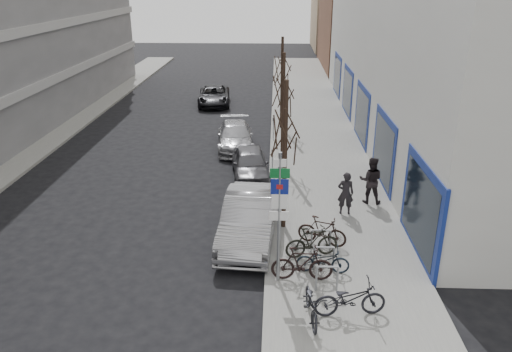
# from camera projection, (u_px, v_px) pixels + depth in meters

# --- Properties ---
(ground) EXTENTS (120.00, 120.00, 0.00)m
(ground) POSITION_uv_depth(u_px,v_px,m) (199.00, 282.00, 15.11)
(ground) COLOR black
(ground) RESTS_ON ground
(sidewalk_east) EXTENTS (5.00, 70.00, 0.15)m
(sidewalk_east) POSITION_uv_depth(u_px,v_px,m) (321.00, 166.00, 24.21)
(sidewalk_east) COLOR slate
(sidewalk_east) RESTS_ON ground
(sidewalk_west) EXTENTS (3.00, 70.00, 0.15)m
(sidewalk_west) POSITION_uv_depth(u_px,v_px,m) (8.00, 162.00, 24.78)
(sidewalk_west) COLOR slate
(sidewalk_west) RESTS_ON ground
(brick_building_far) EXTENTS (12.00, 14.00, 8.00)m
(brick_building_far) POSITION_uv_depth(u_px,v_px,m) (383.00, 27.00, 50.31)
(brick_building_far) COLOR brown
(brick_building_far) RESTS_ON ground
(tan_building_far) EXTENTS (13.00, 12.00, 9.00)m
(tan_building_far) POSITION_uv_depth(u_px,v_px,m) (364.00, 13.00, 64.03)
(tan_building_far) COLOR #937A5B
(tan_building_far) RESTS_ON ground
(highway_sign_pole) EXTENTS (0.55, 0.10, 4.20)m
(highway_sign_pole) POSITION_uv_depth(u_px,v_px,m) (279.00, 211.00, 14.11)
(highway_sign_pole) COLOR gray
(highway_sign_pole) RESTS_ON ground
(bike_rack) EXTENTS (0.66, 2.26, 0.83)m
(bike_rack) POSITION_uv_depth(u_px,v_px,m) (324.00, 256.00, 15.29)
(bike_rack) COLOR gray
(bike_rack) RESTS_ON sidewalk_east
(tree_near) EXTENTS (1.80, 1.80, 5.50)m
(tree_near) POSITION_uv_depth(u_px,v_px,m) (286.00, 121.00, 16.75)
(tree_near) COLOR black
(tree_near) RESTS_ON ground
(tree_mid) EXTENTS (1.80, 1.80, 5.50)m
(tree_mid) POSITION_uv_depth(u_px,v_px,m) (283.00, 83.00, 22.79)
(tree_mid) COLOR black
(tree_mid) RESTS_ON ground
(tree_far) EXTENTS (1.80, 1.80, 5.50)m
(tree_far) POSITION_uv_depth(u_px,v_px,m) (282.00, 62.00, 28.83)
(tree_far) COLOR black
(tree_far) RESTS_ON ground
(meter_front) EXTENTS (0.10, 0.08, 1.27)m
(meter_front) POSITION_uv_depth(u_px,v_px,m) (271.00, 213.00, 17.48)
(meter_front) COLOR gray
(meter_front) RESTS_ON sidewalk_east
(meter_mid) EXTENTS (0.10, 0.08, 1.27)m
(meter_mid) POSITION_uv_depth(u_px,v_px,m) (272.00, 160.00, 22.59)
(meter_mid) COLOR gray
(meter_mid) RESTS_ON sidewalk_east
(meter_back) EXTENTS (0.10, 0.08, 1.27)m
(meter_back) POSITION_uv_depth(u_px,v_px,m) (273.00, 127.00, 27.70)
(meter_back) COLOR gray
(meter_back) RESTS_ON sidewalk_east
(bike_near_left) EXTENTS (0.68, 1.78, 1.06)m
(bike_near_left) POSITION_uv_depth(u_px,v_px,m) (312.00, 302.00, 13.07)
(bike_near_left) COLOR black
(bike_near_left) RESTS_ON sidewalk_east
(bike_near_right) EXTENTS (1.86, 0.57, 1.13)m
(bike_near_right) POSITION_uv_depth(u_px,v_px,m) (302.00, 263.00, 14.77)
(bike_near_right) COLOR black
(bike_near_right) RESTS_ON sidewalk_east
(bike_mid_curb) EXTENTS (1.66, 0.59, 1.00)m
(bike_mid_curb) POSITION_uv_depth(u_px,v_px,m) (323.00, 258.00, 15.18)
(bike_mid_curb) COLOR black
(bike_mid_curb) RESTS_ON sidewalk_east
(bike_mid_inner) EXTENTS (1.86, 0.98, 1.08)m
(bike_mid_inner) POSITION_uv_depth(u_px,v_px,m) (312.00, 242.00, 16.04)
(bike_mid_inner) COLOR black
(bike_mid_inner) RESTS_ON sidewalk_east
(bike_far_curb) EXTENTS (2.01, 0.85, 1.19)m
(bike_far_curb) POSITION_uv_depth(u_px,v_px,m) (350.00, 296.00, 13.20)
(bike_far_curb) COLOR black
(bike_far_curb) RESTS_ON sidewalk_east
(bike_far_inner) EXTENTS (1.78, 1.08, 1.04)m
(bike_far_inner) POSITION_uv_depth(u_px,v_px,m) (322.00, 231.00, 16.79)
(bike_far_inner) COLOR black
(bike_far_inner) RESTS_ON sidewalk_east
(parked_car_front) EXTENTS (2.07, 5.10, 1.64)m
(parked_car_front) POSITION_uv_depth(u_px,v_px,m) (249.00, 218.00, 17.31)
(parked_car_front) COLOR #98989D
(parked_car_front) RESTS_ON ground
(parked_car_mid) EXTENTS (2.10, 4.18, 1.36)m
(parked_car_mid) POSITION_uv_depth(u_px,v_px,m) (250.00, 164.00, 22.83)
(parked_car_mid) COLOR #515156
(parked_car_mid) RESTS_ON ground
(parked_car_back) EXTENTS (2.32, 4.79, 1.34)m
(parked_car_back) POSITION_uv_depth(u_px,v_px,m) (235.00, 136.00, 26.80)
(parked_car_back) COLOR #98989C
(parked_car_back) RESTS_ON ground
(lane_car) EXTENTS (2.59, 4.92, 1.32)m
(lane_car) POSITION_uv_depth(u_px,v_px,m) (214.00, 96.00, 36.14)
(lane_car) COLOR black
(lane_car) RESTS_ON ground
(pedestrian_near) EXTENTS (0.65, 0.45, 1.69)m
(pedestrian_near) POSITION_uv_depth(u_px,v_px,m) (346.00, 193.00, 18.91)
(pedestrian_near) COLOR black
(pedestrian_near) RESTS_ON sidewalk_east
(pedestrian_far) EXTENTS (0.78, 0.60, 1.94)m
(pedestrian_far) POSITION_uv_depth(u_px,v_px,m) (371.00, 180.00, 19.82)
(pedestrian_far) COLOR black
(pedestrian_far) RESTS_ON sidewalk_east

